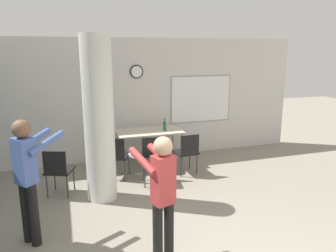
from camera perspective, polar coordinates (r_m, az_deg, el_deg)
name	(u,v)px	position (r m, az deg, el deg)	size (l,w,h in m)	color
wall_back	(139,100)	(7.69, -5.09, 4.62)	(8.00, 0.15, 2.80)	silver
support_pillar	(99,120)	(5.57, -11.95, 1.02)	(0.50, 0.50, 2.80)	silver
folding_table	(149,133)	(7.28, -3.27, -1.30)	(1.45, 0.75, 0.78)	beige
bottle_on_table	(165,126)	(7.27, -0.58, 0.02)	(0.07, 0.07, 0.28)	#1E6B2D
waste_bin	(166,163)	(6.96, -0.40, -6.48)	(0.28, 0.28, 0.40)	gray
chair_table_front	(153,157)	(6.37, -2.67, -5.46)	(0.51, 0.51, 0.87)	black
chair_near_pillar	(58,169)	(6.09, -18.59, -7.05)	(0.57, 0.57, 0.87)	black
chair_table_right	(187,150)	(6.78, 3.33, -4.27)	(0.47, 0.47, 0.87)	black
chair_table_left	(117,154)	(6.61, -8.93, -4.88)	(0.59, 0.59, 0.87)	black
person_watching_back	(28,172)	(4.64, -23.24, -7.44)	(0.67, 0.63, 1.71)	black
person_playing_front	(162,192)	(3.86, -1.08, -11.34)	(0.49, 0.64, 1.61)	black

